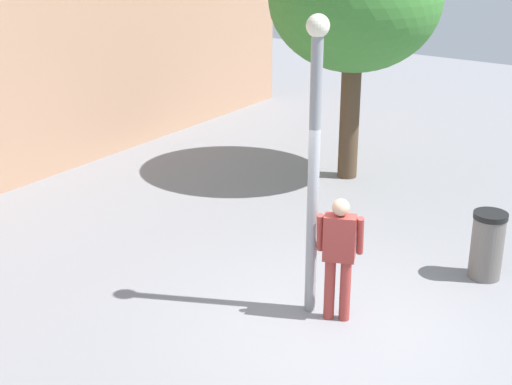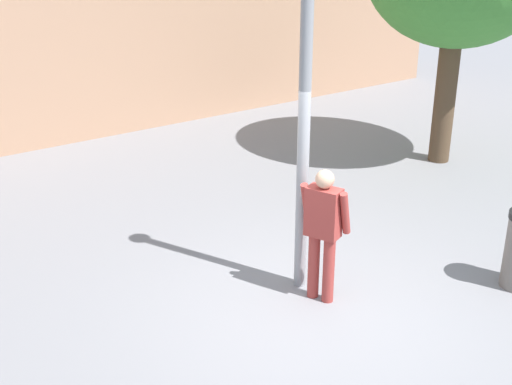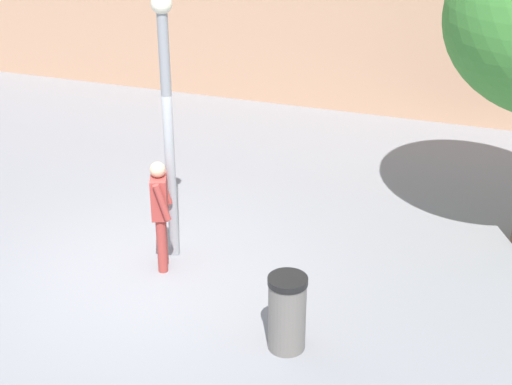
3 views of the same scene
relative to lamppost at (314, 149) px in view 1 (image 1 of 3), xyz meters
name	(u,v)px [view 1 (image 1 of 3)]	position (x,y,z in m)	size (l,w,h in m)	color
ground_plane	(347,328)	(-0.14, -0.64, -2.24)	(36.00, 36.00, 0.00)	gray
lamppost	(314,149)	(0.00, 0.00, 0.00)	(0.28, 0.28, 3.87)	gray
person_by_lamppost	(339,251)	(0.01, -0.40, -1.27)	(0.45, 0.63, 1.67)	#9E3833
trash_bin	(487,245)	(2.24, -1.59, -1.73)	(0.48, 0.48, 1.00)	#66605B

